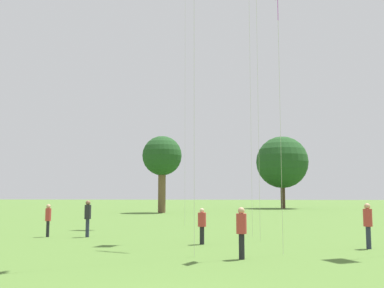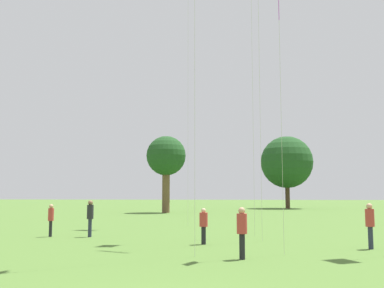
{
  "view_description": "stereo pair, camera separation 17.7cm",
  "coord_description": "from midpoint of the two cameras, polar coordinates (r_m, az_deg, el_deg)",
  "views": [
    {
      "loc": [
        1.21,
        -7.83,
        2.2
      ],
      "look_at": [
        -0.11,
        6.34,
        3.77
      ],
      "focal_mm": 42.0,
      "sensor_mm": 36.0,
      "label": 1
    },
    {
      "loc": [
        1.39,
        -7.81,
        2.2
      ],
      "look_at": [
        -0.11,
        6.34,
        3.77
      ],
      "focal_mm": 42.0,
      "sensor_mm": 36.0,
      "label": 2
    }
  ],
  "objects": [
    {
      "name": "person_standing_5",
      "position": [
        19.53,
        21.91,
        -9.12
      ],
      "size": [
        0.36,
        0.36,
        1.81
      ],
      "rotation": [
        0.0,
        0.0,
        1.55
      ],
      "color": "#282D42",
      "rests_on": "ground"
    },
    {
      "name": "person_standing_0",
      "position": [
        15.47,
        6.69,
        -10.56
      ],
      "size": [
        0.35,
        0.35,
        1.73
      ],
      "rotation": [
        0.0,
        0.0,
        3.15
      ],
      "color": "black",
      "rests_on": "ground"
    },
    {
      "name": "distant_tree_1",
      "position": [
        52.08,
        -3.2,
        -1.66
      ],
      "size": [
        4.57,
        4.57,
        8.83
      ],
      "color": "brown",
      "rests_on": "ground"
    },
    {
      "name": "person_standing_1",
      "position": [
        23.69,
        -12.59,
        -8.76
      ],
      "size": [
        0.47,
        0.47,
        1.85
      ],
      "rotation": [
        0.0,
        0.0,
        5.43
      ],
      "color": "#282D42",
      "rests_on": "ground"
    },
    {
      "name": "person_standing_4",
      "position": [
        24.33,
        -17.28,
        -8.84
      ],
      "size": [
        0.35,
        0.35,
        1.65
      ],
      "rotation": [
        0.0,
        0.0,
        6.02
      ],
      "color": "black",
      "rests_on": "ground"
    },
    {
      "name": "distant_tree_0",
      "position": [
        67.98,
        12.02,
        -2.28
      ],
      "size": [
        7.67,
        7.67,
        10.66
      ],
      "color": "#473323",
      "rests_on": "ground"
    },
    {
      "name": "person_standing_3",
      "position": [
        19.84,
        1.74,
        -9.99
      ],
      "size": [
        0.51,
        0.51,
        1.56
      ],
      "rotation": [
        0.0,
        0.0,
        0.8
      ],
      "color": "black",
      "rests_on": "ground"
    }
  ]
}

